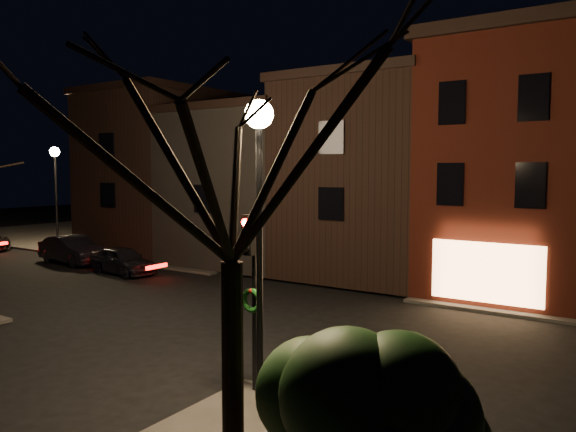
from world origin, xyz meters
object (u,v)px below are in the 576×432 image
object	(u,v)px
street_lamp_far	(55,169)
evergreen_bush	(357,409)
street_lamp_near	(259,169)
parked_car_b	(72,250)
bare_tree_right	(230,106)
parked_car_a	(123,260)
traffic_signal	(251,275)

from	to	relation	value
street_lamp_far	evergreen_bush	xyz separation A→B (m)	(28.50, -14.20, -3.62)
street_lamp_near	parked_car_b	bearing A→B (deg)	154.47
street_lamp_far	bare_tree_right	size ratio (longest dim) A/B	0.76
street_lamp_near	parked_car_b	xyz separation A→B (m)	(-19.81, 9.46, -4.41)
evergreen_bush	parked_car_a	distance (m)	21.45
street_lamp_far	traffic_signal	distance (m)	27.35
street_lamp_near	bare_tree_right	xyz separation A→B (m)	(1.30, -2.50, 0.97)
street_lamp_near	bare_tree_right	world-z (taller)	bare_tree_right
street_lamp_near	evergreen_bush	xyz separation A→B (m)	(3.30, -2.00, -3.62)
street_lamp_near	traffic_signal	xyz separation A→B (m)	(-0.60, 0.49, -2.37)
street_lamp_near	parked_car_a	xyz separation A→B (m)	(-15.11, 8.98, -4.49)
evergreen_bush	parked_car_a	bearing A→B (deg)	149.19
evergreen_bush	traffic_signal	bearing A→B (deg)	147.42
bare_tree_right	parked_car_a	world-z (taller)	bare_tree_right
traffic_signal	parked_car_b	size ratio (longest dim) A/B	0.87
bare_tree_right	street_lamp_near	bearing A→B (deg)	117.47
parked_car_a	street_lamp_near	bearing A→B (deg)	-113.91
evergreen_bush	parked_car_b	world-z (taller)	evergreen_bush
traffic_signal	bare_tree_right	xyz separation A→B (m)	(1.90, -2.99, 3.34)
street_lamp_near	parked_car_b	world-z (taller)	street_lamp_near
street_lamp_far	bare_tree_right	bearing A→B (deg)	-29.02
street_lamp_far	parked_car_a	world-z (taller)	street_lamp_far
street_lamp_near	street_lamp_far	world-z (taller)	same
street_lamp_far	bare_tree_right	xyz separation A→B (m)	(26.50, -14.70, 0.97)
street_lamp_far	traffic_signal	xyz separation A→B (m)	(24.60, -11.71, -2.37)
street_lamp_near	traffic_signal	distance (m)	2.49
street_lamp_far	evergreen_bush	bearing A→B (deg)	-26.48
parked_car_b	bare_tree_right	bearing A→B (deg)	-113.44
street_lamp_far	parked_car_b	xyz separation A→B (m)	(5.39, -2.74, -4.41)
evergreen_bush	bare_tree_right	bearing A→B (deg)	-165.96
street_lamp_near	street_lamp_far	distance (m)	28.00
parked_car_a	parked_car_b	distance (m)	4.72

